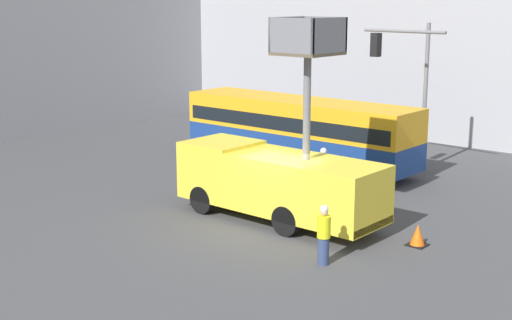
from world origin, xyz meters
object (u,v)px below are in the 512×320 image
Objects in this scene: traffic_light_pole at (409,74)px; road_worker_near_truck at (324,235)px; road_worker_directing at (323,173)px; city_bus at (299,127)px; utility_truck at (278,178)px; traffic_cone_near_truck at (418,236)px.

road_worker_near_truck is at bearing -162.42° from traffic_light_pole.
city_bus is at bearing 125.10° from road_worker_directing.
utility_truck reaches higher than road_worker_near_truck.
city_bus reaches higher than road_worker_near_truck.
traffic_light_pole is at bearing 31.59° from traffic_cone_near_truck.
traffic_cone_near_truck is at bearing 145.59° from city_bus.
utility_truck is 8.90m from traffic_light_pole.
city_bus is 11.22m from traffic_cone_near_truck.
traffic_light_pole reaches higher than traffic_cone_near_truck.
city_bus is at bearing 106.77° from traffic_light_pole.
traffic_cone_near_truck is at bearing -26.20° from road_worker_near_truck.
traffic_light_pole is 11.77m from road_worker_near_truck.
utility_truck is 4.26× the size of road_worker_near_truck.
traffic_light_pole is at bearing -163.86° from city_bus.
road_worker_near_truck is at bearing 129.91° from city_bus.
traffic_cone_near_truck is (-2.45, -5.26, -0.66)m from road_worker_directing.
utility_truck is 4.22m from road_worker_near_truck.
traffic_light_pole reaches higher than road_worker_near_truck.
road_worker_directing reaches higher than road_worker_near_truck.
traffic_light_pole is (1.38, -4.59, 2.56)m from city_bus.
utility_truck is at bearing 121.93° from city_bus.
road_worker_near_truck is 2.61× the size of traffic_cone_near_truck.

